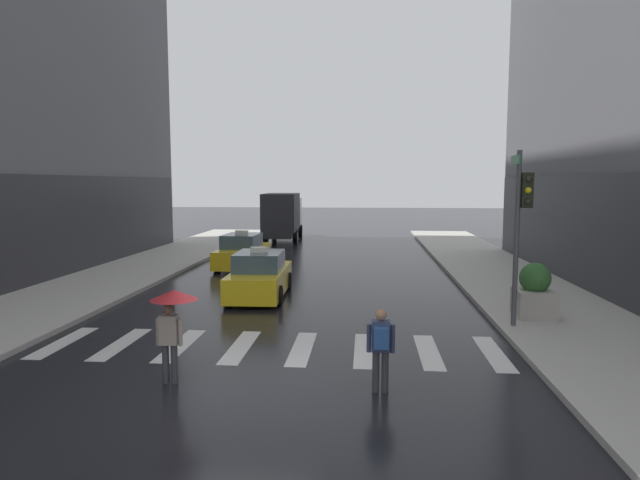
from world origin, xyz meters
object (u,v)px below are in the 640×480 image
at_px(taxi_second, 242,252).
at_px(pedestrian_with_backpack, 381,344).
at_px(pedestrian_with_umbrella, 172,311).
at_px(planter_near_corner, 534,292).
at_px(box_truck, 283,215).
at_px(taxi_lead, 260,277).
at_px(traffic_light_pole, 521,213).

xyz_separation_m(taxi_second, pedestrian_with_backpack, (6.24, -15.36, 0.25)).
bearing_deg(pedestrian_with_umbrella, planter_near_corner, 33.03).
bearing_deg(taxi_second, pedestrian_with_umbrella, -82.29).
bearing_deg(planter_near_corner, box_truck, 116.41).
bearing_deg(box_truck, pedestrian_with_backpack, -77.47).
height_order(taxi_second, pedestrian_with_umbrella, pedestrian_with_umbrella).
height_order(taxi_lead, taxi_second, same).
xyz_separation_m(taxi_second, planter_near_corner, (10.89, -9.48, 0.15)).
relative_size(traffic_light_pole, box_truck, 0.63).
bearing_deg(pedestrian_with_backpack, taxi_second, 112.11).
distance_m(traffic_light_pole, box_truck, 24.94).
xyz_separation_m(taxi_lead, box_truck, (-2.05, 18.88, 1.13)).
bearing_deg(traffic_light_pole, planter_near_corner, 54.68).
relative_size(traffic_light_pole, taxi_second, 1.04).
height_order(traffic_light_pole, taxi_lead, traffic_light_pole).
xyz_separation_m(taxi_second, box_truck, (0.11, 12.23, 1.13)).
relative_size(taxi_lead, pedestrian_with_backpack, 2.78).
distance_m(pedestrian_with_umbrella, planter_near_corner, 10.55).
distance_m(box_truck, pedestrian_with_backpack, 28.28).
height_order(traffic_light_pole, planter_near_corner, traffic_light_pole).
height_order(box_truck, planter_near_corner, box_truck).
bearing_deg(pedestrian_with_umbrella, pedestrian_with_backpack, -1.81).
bearing_deg(taxi_second, pedestrian_with_backpack, -67.89).
relative_size(pedestrian_with_umbrella, pedestrian_with_backpack, 1.18).
bearing_deg(pedestrian_with_backpack, traffic_light_pole, 50.97).
distance_m(taxi_second, pedestrian_with_umbrella, 15.38).
relative_size(box_truck, pedestrian_with_umbrella, 3.93).
relative_size(taxi_lead, pedestrian_with_umbrella, 2.36).
bearing_deg(pedestrian_with_backpack, planter_near_corner, 51.62).
bearing_deg(taxi_second, taxi_lead, -72.01).
distance_m(box_truck, planter_near_corner, 24.27).
bearing_deg(taxi_lead, box_truck, 96.20).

